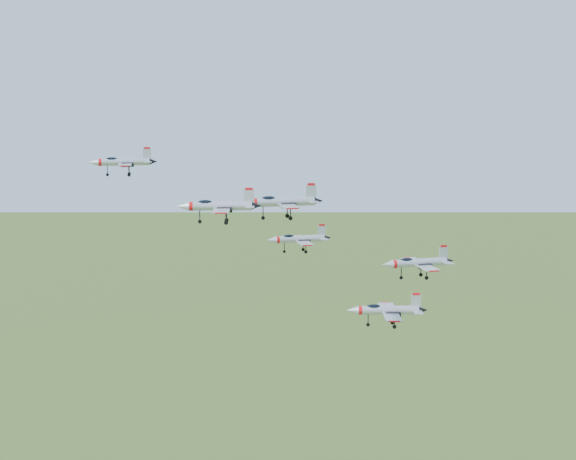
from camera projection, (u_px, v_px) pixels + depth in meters
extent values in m
cylinder|color=#B1B6BF|center=(124.00, 162.00, 137.33)|extent=(8.66, 1.70, 1.24)
cone|color=#B1B6BF|center=(93.00, 162.00, 136.48)|extent=(1.78, 1.33, 1.24)
cone|color=black|center=(153.00, 162.00, 138.15)|extent=(1.39, 1.13, 1.06)
ellipsoid|color=black|center=(112.00, 159.00, 136.90)|extent=(2.15, 1.00, 0.79)
cube|color=#B1B6BF|center=(125.00, 165.00, 134.80)|extent=(2.42, 4.32, 0.13)
cube|color=#B1B6BF|center=(126.00, 162.00, 140.00)|extent=(2.42, 4.32, 0.13)
cube|color=#B1B6BF|center=(147.00, 154.00, 137.75)|extent=(1.44, 0.19, 2.01)
cube|color=red|center=(147.00, 148.00, 137.57)|extent=(1.06, 0.19, 0.33)
cylinder|color=#B1B6BF|center=(283.00, 202.00, 128.54)|extent=(10.12, 2.43, 1.45)
cone|color=#B1B6BF|center=(246.00, 203.00, 127.29)|extent=(2.14, 1.64, 1.45)
cone|color=black|center=(318.00, 201.00, 129.75)|extent=(1.67, 1.38, 1.23)
ellipsoid|color=black|center=(268.00, 199.00, 127.94)|extent=(2.54, 1.28, 0.92)
cube|color=#B1B6BF|center=(289.00, 206.00, 125.64)|extent=(3.03, 5.13, 0.16)
cube|color=#B1B6BF|center=(281.00, 201.00, 131.64)|extent=(3.03, 5.13, 0.16)
cube|color=#B1B6BF|center=(311.00, 192.00, 129.24)|extent=(1.68, 0.30, 2.34)
cube|color=red|center=(311.00, 184.00, 129.03)|extent=(1.23, 0.28, 0.39)
cylinder|color=#B1B6BF|center=(221.00, 206.00, 110.69)|extent=(8.74, 1.82, 1.25)
cone|color=#B1B6BF|center=(183.00, 206.00, 110.44)|extent=(1.81, 1.36, 1.25)
cone|color=black|center=(257.00, 206.00, 110.93)|extent=(1.42, 1.15, 1.06)
ellipsoid|color=black|center=(205.00, 203.00, 110.50)|extent=(2.17, 1.04, 0.79)
cube|color=#B1B6BF|center=(221.00, 211.00, 108.08)|extent=(2.49, 4.38, 0.13)
cube|color=#B1B6BF|center=(223.00, 205.00, 113.39)|extent=(2.49, 4.38, 0.13)
cube|color=#B1B6BF|center=(249.00, 196.00, 110.65)|extent=(1.45, 0.21, 2.02)
cube|color=red|center=(249.00, 189.00, 110.47)|extent=(1.07, 0.20, 0.34)
cylinder|color=#B1B6BF|center=(300.00, 239.00, 139.25)|extent=(8.59, 2.05, 1.23)
cone|color=#B1B6BF|center=(271.00, 240.00, 138.19)|extent=(1.81, 1.39, 1.23)
cone|color=black|center=(328.00, 238.00, 140.27)|extent=(1.42, 1.17, 1.04)
ellipsoid|color=black|center=(289.00, 237.00, 138.74)|extent=(2.16, 1.08, 0.78)
cube|color=#B1B6BF|center=(305.00, 243.00, 136.78)|extent=(2.57, 4.35, 0.13)
cube|color=#B1B6BF|center=(298.00, 237.00, 141.88)|extent=(2.57, 4.35, 0.13)
cube|color=#B1B6BF|center=(322.00, 231.00, 139.84)|extent=(1.42, 0.25, 1.99)
cube|color=red|center=(322.00, 225.00, 139.66)|extent=(1.05, 0.23, 0.33)
cylinder|color=#B1B6BF|center=(419.00, 263.00, 119.78)|extent=(8.66, 2.43, 1.24)
cone|color=#B1B6BF|center=(387.00, 265.00, 118.50)|extent=(1.87, 1.47, 1.24)
cone|color=black|center=(450.00, 261.00, 121.02)|extent=(1.47, 1.23, 1.05)
ellipsoid|color=black|center=(406.00, 260.00, 119.18)|extent=(2.20, 1.18, 0.79)
cube|color=#B1B6BF|center=(428.00, 268.00, 117.33)|extent=(2.76, 4.46, 0.13)
cube|color=#B1B6BF|center=(413.00, 260.00, 122.41)|extent=(2.76, 4.46, 0.13)
cube|color=#B1B6BF|center=(444.00, 253.00, 120.53)|extent=(1.43, 0.31, 2.00)
cube|color=red|center=(444.00, 246.00, 120.35)|extent=(1.06, 0.28, 0.33)
cylinder|color=#B1B6BF|center=(388.00, 310.00, 130.79)|extent=(9.98, 2.42, 1.43)
cone|color=#B1B6BF|center=(352.00, 310.00, 130.72)|extent=(2.11, 1.62, 1.43)
cone|color=black|center=(423.00, 310.00, 130.87)|extent=(1.65, 1.36, 1.21)
ellipsoid|color=black|center=(374.00, 307.00, 130.67)|extent=(2.51, 1.27, 0.91)
cube|color=#B1B6BF|center=(392.00, 317.00, 127.82)|extent=(3.00, 5.06, 0.15)
cube|color=#B1B6BF|center=(387.00, 307.00, 133.87)|extent=(3.00, 5.06, 0.15)
cube|color=#B1B6BF|center=(416.00, 301.00, 130.60)|extent=(1.65, 0.30, 2.31)
cube|color=red|center=(416.00, 294.00, 130.39)|extent=(1.22, 0.28, 0.38)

